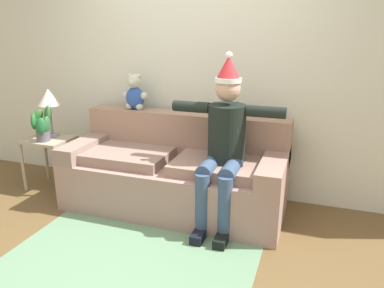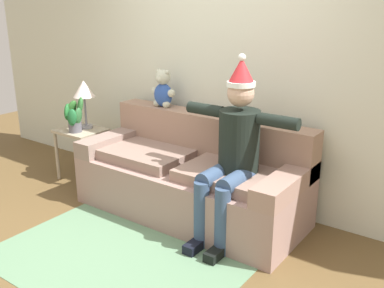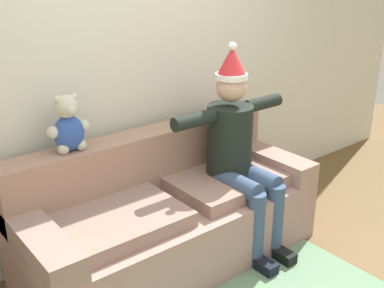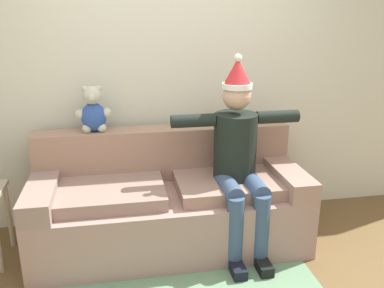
% 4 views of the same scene
% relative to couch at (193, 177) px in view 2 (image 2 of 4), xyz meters
% --- Properties ---
extents(ground_plane, '(10.00, 10.00, 0.00)m').
position_rel_couch_xyz_m(ground_plane, '(0.00, -1.02, -0.35)').
color(ground_plane, brown).
extents(back_wall, '(7.00, 0.10, 2.70)m').
position_rel_couch_xyz_m(back_wall, '(0.00, 0.53, 1.00)').
color(back_wall, silver).
rests_on(back_wall, ground_plane).
extents(couch, '(2.15, 0.90, 0.91)m').
position_rel_couch_xyz_m(couch, '(0.00, 0.00, 0.00)').
color(couch, gray).
rests_on(couch, ground_plane).
extents(person_seated, '(1.02, 0.77, 1.55)m').
position_rel_couch_xyz_m(person_seated, '(0.53, -0.17, 0.44)').
color(person_seated, black).
rests_on(person_seated, ground_plane).
extents(teddy_bear, '(0.29, 0.17, 0.38)m').
position_rel_couch_xyz_m(teddy_bear, '(-0.57, 0.27, 0.72)').
color(teddy_bear, '#2C4FA5').
rests_on(teddy_bear, couch).
extents(side_table, '(0.49, 0.43, 0.58)m').
position_rel_couch_xyz_m(side_table, '(-1.50, -0.04, 0.12)').
color(side_table, tan).
rests_on(side_table, ground_plane).
extents(table_lamp, '(0.24, 0.24, 0.53)m').
position_rel_couch_xyz_m(table_lamp, '(-1.50, 0.05, 0.64)').
color(table_lamp, gray).
rests_on(table_lamp, side_table).
extents(potted_plant, '(0.23, 0.26, 0.39)m').
position_rel_couch_xyz_m(potted_plant, '(-1.47, -0.14, 0.40)').
color(potted_plant, '#585762').
rests_on(potted_plant, side_table).
extents(area_rug, '(1.94, 1.30, 0.01)m').
position_rel_couch_xyz_m(area_rug, '(0.00, -1.05, -0.35)').
color(area_rug, slate).
rests_on(area_rug, ground_plane).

